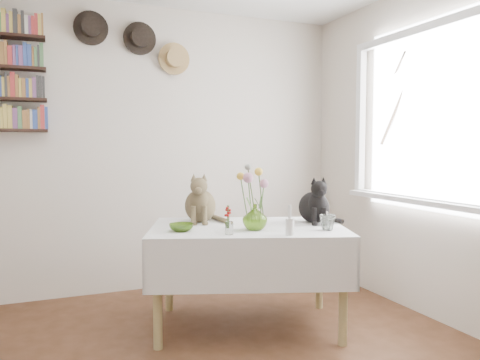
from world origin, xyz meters
name	(u,v)px	position (x,y,z in m)	size (l,w,h in m)	color
room	(202,151)	(0.00, 0.00, 1.25)	(4.08, 4.58, 2.58)	brown
window	(423,130)	(1.97, 0.80, 1.40)	(0.12, 1.52, 1.32)	white
dining_table	(248,251)	(0.68, 1.08, 0.54)	(1.55, 1.26, 0.72)	white
tabby_cat	(200,197)	(0.43, 1.40, 0.90)	(0.25, 0.31, 0.37)	olive
black_cat	(314,199)	(1.19, 1.05, 0.89)	(0.23, 0.29, 0.35)	black
flower_vase	(255,217)	(0.66, 0.93, 0.80)	(0.17, 0.17, 0.17)	#93C343
green_bowl	(181,227)	(0.19, 1.07, 0.74)	(0.16, 0.16, 0.05)	#93C343
drinking_glass	(328,222)	(1.11, 0.74, 0.77)	(0.11, 0.11, 0.10)	white
candlestick	(290,225)	(0.79, 0.67, 0.78)	(0.05, 0.05, 0.19)	white
berry_jar	(229,220)	(0.45, 0.84, 0.81)	(0.05, 0.05, 0.21)	white
porcelain_figurine	(325,219)	(1.21, 0.93, 0.76)	(0.06, 0.06, 0.11)	white
flower_bouquet	(254,179)	(0.66, 0.94, 1.06)	(0.17, 0.12, 0.39)	#4C7233
wall_hats	(136,42)	(0.12, 2.19, 2.17)	(0.98, 0.09, 0.48)	black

